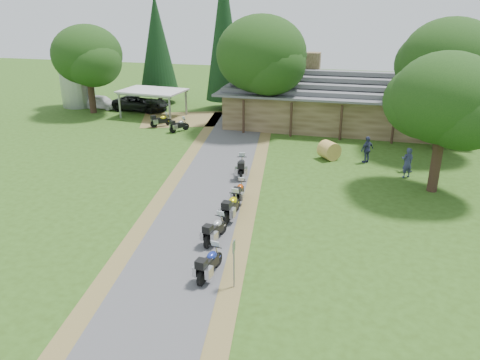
% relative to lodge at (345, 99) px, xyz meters
% --- Properties ---
extents(ground, '(120.00, 120.00, 0.00)m').
position_rel_lodge_xyz_m(ground, '(-6.00, -24.00, -2.45)').
color(ground, '#2C4914').
rests_on(ground, ground).
extents(driveway, '(51.95, 51.95, 0.00)m').
position_rel_lodge_xyz_m(driveway, '(-6.50, -20.00, -2.45)').
color(driveway, '#3F3F41').
rests_on(driveway, ground).
extents(lodge, '(21.40, 9.40, 4.90)m').
position_rel_lodge_xyz_m(lodge, '(0.00, 0.00, 0.00)').
color(lodge, brown).
rests_on(lodge, ground).
extents(silo, '(3.57, 3.57, 6.93)m').
position_rel_lodge_xyz_m(silo, '(-27.36, 1.55, 1.02)').
color(silo, gray).
rests_on(silo, ground).
extents(carport, '(6.24, 4.48, 2.55)m').
position_rel_lodge_xyz_m(carport, '(-17.81, -0.84, -1.17)').
color(carport, silver).
rests_on(carport, ground).
extents(car_white_sedan, '(3.00, 5.38, 1.70)m').
position_rel_lodge_xyz_m(car_white_sedan, '(-24.54, 1.17, -1.60)').
color(car_white_sedan, white).
rests_on(car_white_sedan, ground).
extents(car_dark_suv, '(3.08, 6.33, 2.35)m').
position_rel_lodge_xyz_m(car_dark_suv, '(-20.12, 1.20, -1.27)').
color(car_dark_suv, black).
rests_on(car_dark_suv, ground).
extents(motorcycle_row_a, '(0.87, 1.97, 1.30)m').
position_rel_lodge_xyz_m(motorcycle_row_a, '(-4.05, -25.98, -1.80)').
color(motorcycle_row_a, navy).
rests_on(motorcycle_row_a, ground).
extents(motorcycle_row_b, '(0.93, 1.95, 1.28)m').
position_rel_lodge_xyz_m(motorcycle_row_b, '(-4.70, -23.09, -1.81)').
color(motorcycle_row_b, '#9C9FA3').
rests_on(motorcycle_row_b, ground).
extents(motorcycle_row_c, '(0.78, 2.06, 1.39)m').
position_rel_lodge_xyz_m(motorcycle_row_c, '(-4.63, -20.50, -1.76)').
color(motorcycle_row_c, '#C4BD00').
rests_on(motorcycle_row_c, ground).
extents(motorcycle_row_d, '(0.66, 1.79, 1.21)m').
position_rel_lodge_xyz_m(motorcycle_row_d, '(-4.78, -18.30, -1.85)').
color(motorcycle_row_d, '#BD3E0A').
rests_on(motorcycle_row_d, ground).
extents(motorcycle_row_e, '(1.06, 2.13, 1.39)m').
position_rel_lodge_xyz_m(motorcycle_row_e, '(-5.61, -14.55, -1.75)').
color(motorcycle_row_e, black).
rests_on(motorcycle_row_e, ground).
extents(motorcycle_carport_a, '(1.69, 1.69, 1.23)m').
position_rel_lodge_xyz_m(motorcycle_carport_a, '(-15.58, -4.23, -1.83)').
color(motorcycle_carport_a, yellow).
rests_on(motorcycle_carport_a, ground).
extents(motorcycle_carport_b, '(1.42, 1.78, 1.20)m').
position_rel_lodge_xyz_m(motorcycle_carport_b, '(-13.44, -5.35, -1.85)').
color(motorcycle_carport_b, slate).
rests_on(motorcycle_carport_b, ground).
extents(person_a, '(0.79, 0.73, 2.25)m').
position_rel_lodge_xyz_m(person_a, '(4.55, -12.07, -1.32)').
color(person_a, navy).
rests_on(person_a, ground).
extents(person_b, '(0.63, 0.54, 1.87)m').
position_rel_lodge_xyz_m(person_b, '(4.66, -10.85, -1.51)').
color(person_b, navy).
rests_on(person_b, ground).
extents(person_c, '(0.75, 0.76, 2.19)m').
position_rel_lodge_xyz_m(person_c, '(2.08, -9.73, -1.35)').
color(person_c, navy).
rests_on(person_c, ground).
extents(hay_bale, '(1.74, 1.73, 1.28)m').
position_rel_lodge_xyz_m(hay_bale, '(-0.50, -9.62, -1.81)').
color(hay_bale, '#AA843E').
rests_on(hay_bale, ground).
extents(sign_post, '(0.38, 0.06, 2.09)m').
position_rel_lodge_xyz_m(sign_post, '(-2.88, -26.54, -1.41)').
color(sign_post, gray).
rests_on(sign_post, ground).
extents(oak_lodge_left, '(7.48, 7.48, 10.26)m').
position_rel_lodge_xyz_m(oak_lodge_left, '(-6.89, -2.87, 2.68)').
color(oak_lodge_left, black).
rests_on(oak_lodge_left, ground).
extents(oak_lodge_right, '(6.88, 6.88, 10.65)m').
position_rel_lodge_xyz_m(oak_lodge_right, '(7.21, -5.33, 2.87)').
color(oak_lodge_right, black).
rests_on(oak_lodge_right, ground).
extents(oak_driveway, '(6.01, 6.01, 8.90)m').
position_rel_lodge_xyz_m(oak_driveway, '(5.88, -14.05, 2.00)').
color(oak_driveway, black).
rests_on(oak_driveway, ground).
extents(oak_silo, '(6.64, 6.64, 9.07)m').
position_rel_lodge_xyz_m(oak_silo, '(-24.32, -0.88, 2.08)').
color(oak_silo, black).
rests_on(oak_silo, ground).
extents(cedar_near, '(3.79, 3.79, 14.24)m').
position_rel_lodge_xyz_m(cedar_near, '(-12.15, 4.19, 4.67)').
color(cedar_near, black).
rests_on(cedar_near, ground).
extents(cedar_far, '(4.16, 4.16, 11.20)m').
position_rel_lodge_xyz_m(cedar_far, '(-19.80, 5.30, 3.15)').
color(cedar_far, black).
rests_on(cedar_far, ground).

